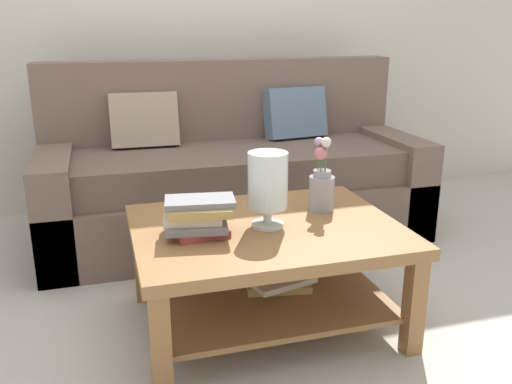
{
  "coord_description": "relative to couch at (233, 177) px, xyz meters",
  "views": [
    {
      "loc": [
        -0.66,
        -2.3,
        1.28
      ],
      "look_at": [
        -0.02,
        -0.1,
        0.57
      ],
      "focal_mm": 38.15,
      "sensor_mm": 36.0,
      "label": 1
    }
  ],
  "objects": [
    {
      "name": "book_stack_main",
      "position": [
        -0.43,
        -1.15,
        0.18
      ],
      "size": [
        0.3,
        0.24,
        0.15
      ],
      "color": "#993833",
      "rests_on": "coffee_table"
    },
    {
      "name": "coffee_table",
      "position": [
        -0.13,
        -1.12,
        -0.03
      ],
      "size": [
        1.11,
        0.86,
        0.47
      ],
      "color": "olive",
      "rests_on": "ground"
    },
    {
      "name": "glass_hurricane_vase",
      "position": [
        -0.13,
        -1.14,
        0.29
      ],
      "size": [
        0.16,
        0.16,
        0.32
      ],
      "color": "silver",
      "rests_on": "coffee_table"
    },
    {
      "name": "flower_pitcher",
      "position": [
        0.16,
        -1.01,
        0.23
      ],
      "size": [
        0.11,
        0.12,
        0.34
      ],
      "color": "gray",
      "rests_on": "coffee_table"
    },
    {
      "name": "ground_plane",
      "position": [
        -0.12,
        -0.87,
        -0.36
      ],
      "size": [
        10.0,
        10.0,
        0.0
      ],
      "primitive_type": "plane",
      "color": "#B7B2A8"
    },
    {
      "name": "couch",
      "position": [
        0.0,
        0.0,
        0.0
      ],
      "size": [
        2.27,
        0.9,
        1.06
      ],
      "color": "brown",
      "rests_on": "ground"
    },
    {
      "name": "back_wall",
      "position": [
        -0.12,
        0.78,
        0.99
      ],
      "size": [
        6.4,
        0.12,
        2.7
      ],
      "primitive_type": "cube",
      "color": "beige",
      "rests_on": "ground"
    }
  ]
}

